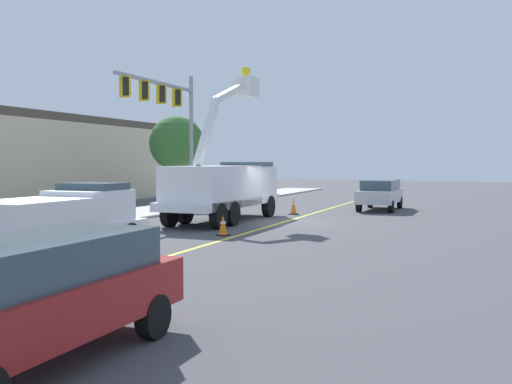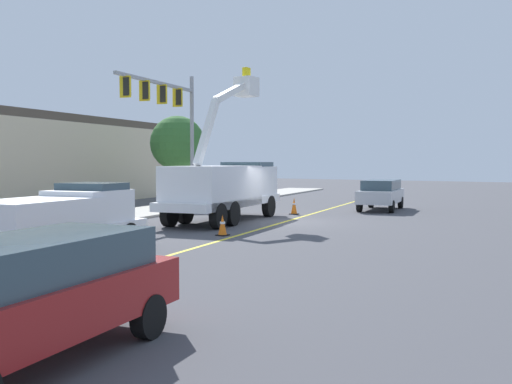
# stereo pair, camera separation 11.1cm
# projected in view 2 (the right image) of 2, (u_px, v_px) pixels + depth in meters

# --- Properties ---
(ground) EXTENTS (120.00, 120.00, 0.00)m
(ground) POSITION_uv_depth(u_px,v_px,m) (285.00, 222.00, 25.83)
(ground) COLOR #47474C
(sidewalk_far_side) EXTENTS (59.75, 13.63, 0.12)m
(sidewalk_far_side) POSITION_uv_depth(u_px,v_px,m) (129.00, 214.00, 28.97)
(sidewalk_far_side) COLOR #B2ADA3
(sidewalk_far_side) RESTS_ON ground
(lane_centre_stripe) EXTENTS (49.32, 8.56, 0.01)m
(lane_centre_stripe) POSITION_uv_depth(u_px,v_px,m) (285.00, 222.00, 25.83)
(lane_centre_stripe) COLOR yellow
(lane_centre_stripe) RESTS_ON ground
(utility_bucket_truck) EXTENTS (8.50, 3.84, 7.14)m
(utility_bucket_truck) POSITION_uv_depth(u_px,v_px,m) (225.00, 186.00, 26.06)
(utility_bucket_truck) COLOR white
(utility_bucket_truck) RESTS_ON ground
(service_pickup_truck) EXTENTS (5.87, 3.01, 2.06)m
(service_pickup_truck) POSITION_uv_depth(u_px,v_px,m) (59.00, 218.00, 16.06)
(service_pickup_truck) COLOR white
(service_pickup_truck) RESTS_ON ground
(passing_minivan) EXTENTS (5.05, 2.68, 1.69)m
(passing_minivan) POSITION_uv_depth(u_px,v_px,m) (381.00, 193.00, 32.13)
(passing_minivan) COLOR silver
(passing_minivan) RESTS_ON ground
(trailing_sedan) EXTENTS (5.05, 2.68, 1.69)m
(trailing_sedan) POSITION_uv_depth(u_px,v_px,m) (27.00, 292.00, 7.54)
(trailing_sedan) COLOR maroon
(trailing_sedan) RESTS_ON ground
(traffic_cone_leading) EXTENTS (0.40, 0.40, 0.75)m
(traffic_cone_leading) POSITION_uv_depth(u_px,v_px,m) (66.00, 263.00, 13.14)
(traffic_cone_leading) COLOR black
(traffic_cone_leading) RESTS_ON ground
(traffic_cone_mid_front) EXTENTS (0.40, 0.40, 0.76)m
(traffic_cone_mid_front) POSITION_uv_depth(u_px,v_px,m) (223.00, 225.00, 20.94)
(traffic_cone_mid_front) COLOR black
(traffic_cone_mid_front) RESTS_ON ground
(traffic_cone_mid_rear) EXTENTS (0.40, 0.40, 0.87)m
(traffic_cone_mid_rear) POSITION_uv_depth(u_px,v_px,m) (294.00, 206.00, 29.46)
(traffic_cone_mid_rear) COLOR black
(traffic_cone_mid_rear) RESTS_ON ground
(traffic_signal_mast) EXTENTS (7.28, 1.48, 7.56)m
(traffic_signal_mast) POSITION_uv_depth(u_px,v_px,m) (169.00, 110.00, 30.40)
(traffic_signal_mast) COLOR gray
(traffic_signal_mast) RESTS_ON ground
(street_tree_right) EXTENTS (3.39, 3.39, 5.56)m
(street_tree_right) POSITION_uv_depth(u_px,v_px,m) (178.00, 143.00, 35.61)
(street_tree_right) COLOR brown
(street_tree_right) RESTS_ON ground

